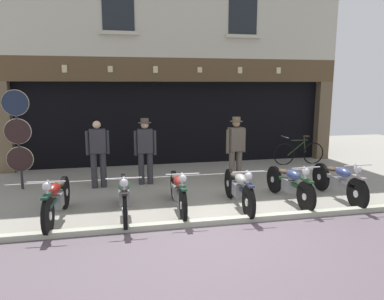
{
  "coord_description": "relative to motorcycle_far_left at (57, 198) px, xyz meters",
  "views": [
    {
      "loc": [
        -1.88,
        -5.96,
        2.51
      ],
      "look_at": [
        -0.06,
        2.67,
        0.91
      ],
      "focal_mm": 33.81,
      "sensor_mm": 36.0,
      "label": 1
    }
  ],
  "objects": [
    {
      "name": "leaning_bicycle",
      "position": [
        6.81,
        3.53,
        -0.06
      ],
      "size": [
        1.71,
        0.5,
        0.94
      ],
      "rotation": [
        0.0,
        0.0,
        1.56
      ],
      "color": "black",
      "rests_on": "ground"
    },
    {
      "name": "ground",
      "position": [
        3.01,
        -1.85,
        -0.47
      ],
      "size": [
        22.46,
        22.0,
        0.18
      ],
      "color": "gray"
    },
    {
      "name": "advert_board_near",
      "position": [
        5.37,
        4.53,
        1.16
      ],
      "size": [
        0.71,
        0.03,
        1.07
      ],
      "color": "silver"
    },
    {
      "name": "motorcycle_left",
      "position": [
        1.24,
        -0.03,
        -0.0
      ],
      "size": [
        0.62,
        2.03,
        0.93
      ],
      "rotation": [
        0.0,
        0.0,
        3.14
      ],
      "color": "black",
      "rests_on": "ground"
    },
    {
      "name": "shop_facade",
      "position": [
        3.01,
        6.15,
        1.26
      ],
      "size": [
        10.76,
        4.42,
        6.21
      ],
      "color": "black",
      "rests_on": "ground"
    },
    {
      "name": "shopkeeper_center",
      "position": [
        1.83,
        2.19,
        0.5
      ],
      "size": [
        0.56,
        0.33,
        1.68
      ],
      "rotation": [
        0.0,
        0.0,
        3.08
      ],
      "color": "#2D2D33",
      "rests_on": "ground"
    },
    {
      "name": "salesman_right",
      "position": [
        4.13,
        1.89,
        0.51
      ],
      "size": [
        0.55,
        0.33,
        1.7
      ],
      "rotation": [
        0.0,
        0.0,
        3.35
      ],
      "color": "brown",
      "rests_on": "ground"
    },
    {
      "name": "motorcycle_center_left",
      "position": [
        2.31,
        0.11,
        -0.01
      ],
      "size": [
        0.62,
        2.03,
        0.91
      ],
      "rotation": [
        0.0,
        0.0,
        3.11
      ],
      "color": "black",
      "rests_on": "ground"
    },
    {
      "name": "motorcycle_far_left",
      "position": [
        0.0,
        0.0,
        0.0
      ],
      "size": [
        0.62,
        2.03,
        0.93
      ],
      "rotation": [
        0.0,
        0.0,
        3.07
      ],
      "color": "black",
      "rests_on": "ground"
    },
    {
      "name": "salesman_left",
      "position": [
        0.68,
        2.11,
        0.48
      ],
      "size": [
        0.56,
        0.26,
        1.65
      ],
      "rotation": [
        0.0,
        0.0,
        3.24
      ],
      "color": "#2D2D33",
      "rests_on": "ground"
    },
    {
      "name": "advert_board_far",
      "position": [
        6.37,
        4.53,
        1.27
      ],
      "size": [
        0.73,
        0.03,
        1.01
      ],
      "color": "silver"
    },
    {
      "name": "motorcycle_center_right",
      "position": [
        4.76,
        0.13,
        -0.01
      ],
      "size": [
        0.62,
        2.0,
        0.91
      ],
      "rotation": [
        0.0,
        0.0,
        3.18
      ],
      "color": "black",
      "rests_on": "ground"
    },
    {
      "name": "motorcycle_right",
      "position": [
        5.89,
        0.05,
        -0.0
      ],
      "size": [
        0.62,
        2.05,
        0.92
      ],
      "rotation": [
        0.0,
        0.0,
        3.12
      ],
      "color": "black",
      "rests_on": "ground"
    },
    {
      "name": "motorcycle_center",
      "position": [
        3.55,
        -0.02,
        -0.0
      ],
      "size": [
        0.62,
        2.01,
        0.92
      ],
      "rotation": [
        0.0,
        0.0,
        3.1
      ],
      "color": "black",
      "rests_on": "ground"
    },
    {
      "name": "tyre_sign_pole",
      "position": [
        -1.15,
        2.35,
        0.96
      ],
      "size": [
        0.62,
        0.06,
        2.4
      ],
      "color": "#232328",
      "rests_on": "ground"
    }
  ]
}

